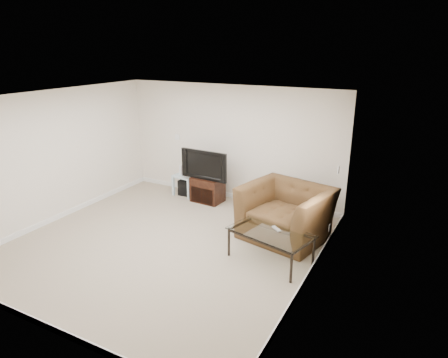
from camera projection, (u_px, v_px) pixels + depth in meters
The scene contains 18 objects.
floor at pixel (166, 243), 6.92m from camera, with size 5.00×5.00×0.00m, color tan.
ceiling at pixel (159, 98), 6.13m from camera, with size 5.00×5.00×0.00m, color white.
wall_back at pixel (231, 143), 8.63m from camera, with size 5.00×0.02×2.50m, color silver.
wall_left at pixel (56, 156), 7.63m from camera, with size 0.02×5.00×2.50m, color silver.
wall_right at pixel (313, 201), 5.43m from camera, with size 0.02×5.00×2.50m, color silver.
plate_back at pixel (177, 137), 9.23m from camera, with size 0.12×0.02×0.12m, color white.
plate_right_switch at pixel (338, 170), 6.77m from camera, with size 0.02×0.09×0.13m, color white.
plate_right_outlet at pixel (329, 228), 6.82m from camera, with size 0.02×0.08×0.12m, color white.
tv_stand at pixel (208, 189), 8.71m from camera, with size 0.66×0.46×0.55m, color black, non-canonical shape.
dvd_player at pixel (207, 182), 8.62m from camera, with size 0.38×0.26×0.05m, color black.
television at pixel (207, 164), 8.50m from camera, with size 1.02×0.20×0.63m, color black.
side_table at pixel (187, 184), 9.14m from camera, with size 0.50×0.50×0.48m, color #AAC4D2, non-canonical shape.
subwoofer at pixel (189, 187), 9.16m from camera, with size 0.37×0.37×0.37m, color black.
game_console at pixel (182, 169), 9.07m from camera, with size 0.05×0.16×0.22m, color white.
game_case at pixel (188, 171), 8.98m from camera, with size 0.05×0.14×0.19m, color #CC4C4C.
recliner at pixel (286, 204), 6.97m from camera, with size 1.44×0.93×1.26m, color #4C2C1C.
coffee_table at pixel (270, 246), 6.30m from camera, with size 1.27×0.72×0.50m, color black, non-canonical shape.
remote at pixel (276, 229), 6.30m from camera, with size 0.20×0.06×0.02m, color #B2B2B7.
Camera 1 is at (3.77, -5.03, 3.26)m, focal length 32.00 mm.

